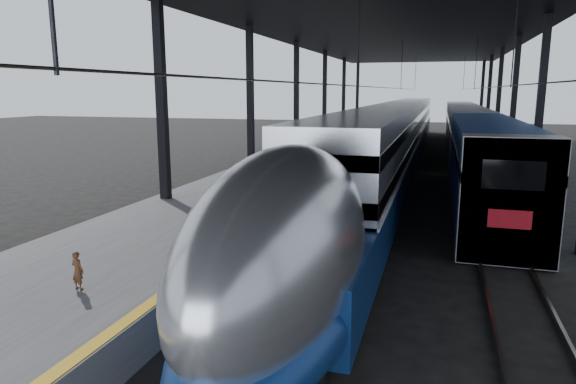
% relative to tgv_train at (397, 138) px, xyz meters
% --- Properties ---
extents(ground, '(160.00, 160.00, 0.00)m').
position_rel_tgv_train_xyz_m(ground, '(-2.00, -23.54, -2.08)').
color(ground, black).
rests_on(ground, ground).
extents(platform, '(6.00, 80.00, 1.00)m').
position_rel_tgv_train_xyz_m(platform, '(-5.50, -3.54, -1.58)').
color(platform, '#4C4C4F').
rests_on(platform, ground).
extents(yellow_strip, '(0.30, 80.00, 0.01)m').
position_rel_tgv_train_xyz_m(yellow_strip, '(-2.70, -3.54, -1.07)').
color(yellow_strip, gold).
rests_on(yellow_strip, platform).
extents(rails, '(6.52, 80.00, 0.16)m').
position_rel_tgv_train_xyz_m(rails, '(2.50, -3.54, -2.00)').
color(rails, slate).
rests_on(rails, ground).
extents(canopy, '(18.00, 75.00, 9.47)m').
position_rel_tgv_train_xyz_m(canopy, '(-0.10, -3.54, 7.04)').
color(canopy, black).
rests_on(canopy, ground).
extents(tgv_train, '(3.10, 65.20, 4.44)m').
position_rel_tgv_train_xyz_m(tgv_train, '(0.00, 0.00, 0.00)').
color(tgv_train, '#B0B3B7').
rests_on(tgv_train, ground).
extents(second_train, '(2.92, 56.05, 4.02)m').
position_rel_tgv_train_xyz_m(second_train, '(5.00, 6.47, -0.04)').
color(second_train, navy).
rests_on(second_train, ground).
extents(child, '(0.35, 0.27, 0.87)m').
position_rel_tgv_train_xyz_m(child, '(-4.65, -27.91, -0.64)').
color(child, '#4B2C19').
rests_on(child, platform).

